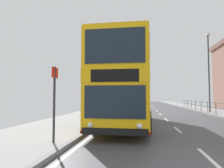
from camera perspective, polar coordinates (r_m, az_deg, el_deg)
name	(u,v)px	position (r m, az deg, el deg)	size (l,w,h in m)	color
double_decker_bus_main	(126,86)	(12.34, 3.97, -0.53)	(2.79, 10.22, 4.45)	#F4B20F
pedestrian_railing_far_kerb	(221,107)	(18.60, 27.92, -5.66)	(0.05, 28.42, 1.07)	#2D3338
bus_stop_sign_near	(54,95)	(7.28, -15.68, -3.06)	(0.08, 0.44, 2.57)	#2D2D33
street_lamp_far_side	(209,66)	(23.74, 25.22, 4.42)	(0.28, 0.60, 8.15)	#38383D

